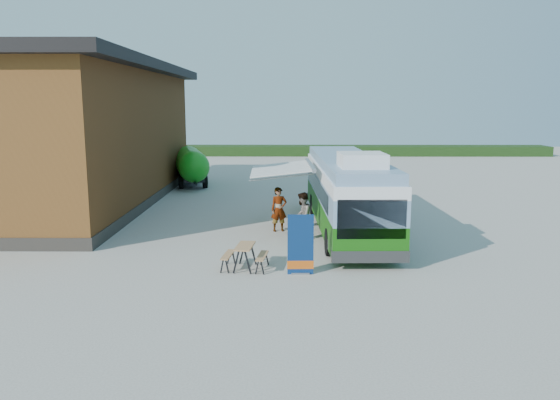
{
  "coord_description": "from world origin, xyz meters",
  "views": [
    {
      "loc": [
        0.53,
        -19.23,
        5.3
      ],
      "look_at": [
        0.37,
        2.91,
        1.4
      ],
      "focal_mm": 35.0,
      "sensor_mm": 36.0,
      "label": 1
    }
  ],
  "objects_px": {
    "picnic_table": "(245,251)",
    "person_b": "(302,216)",
    "person_a": "(279,209)",
    "banner": "(301,250)",
    "bus": "(347,190)",
    "slurry_tanker": "(191,164)"
  },
  "relations": [
    {
      "from": "banner",
      "to": "bus",
      "type": "bearing_deg",
      "value": 69.4
    },
    {
      "from": "picnic_table",
      "to": "person_b",
      "type": "bearing_deg",
      "value": 70.01
    },
    {
      "from": "picnic_table",
      "to": "bus",
      "type": "bearing_deg",
      "value": 61.32
    },
    {
      "from": "banner",
      "to": "slurry_tanker",
      "type": "height_order",
      "value": "slurry_tanker"
    },
    {
      "from": "bus",
      "to": "banner",
      "type": "xyz_separation_m",
      "value": [
        -2.11,
        -6.07,
        -0.94
      ]
    },
    {
      "from": "bus",
      "to": "slurry_tanker",
      "type": "height_order",
      "value": "bus"
    },
    {
      "from": "bus",
      "to": "banner",
      "type": "bearing_deg",
      "value": -110.6
    },
    {
      "from": "banner",
      "to": "person_a",
      "type": "xyz_separation_m",
      "value": [
        -0.74,
        5.93,
        0.15
      ]
    },
    {
      "from": "bus",
      "to": "slurry_tanker",
      "type": "relative_size",
      "value": 1.83
    },
    {
      "from": "person_a",
      "to": "banner",
      "type": "bearing_deg",
      "value": -97.82
    },
    {
      "from": "picnic_table",
      "to": "person_b",
      "type": "xyz_separation_m",
      "value": [
        1.99,
        3.98,
        0.35
      ]
    },
    {
      "from": "person_a",
      "to": "slurry_tanker",
      "type": "bearing_deg",
      "value": 99.32
    },
    {
      "from": "banner",
      "to": "person_b",
      "type": "distance_m",
      "value": 4.53
    },
    {
      "from": "person_a",
      "to": "person_b",
      "type": "xyz_separation_m",
      "value": [
        0.93,
        -1.4,
        0.01
      ]
    },
    {
      "from": "picnic_table",
      "to": "person_a",
      "type": "height_order",
      "value": "person_a"
    },
    {
      "from": "bus",
      "to": "picnic_table",
      "type": "distance_m",
      "value": 6.85
    },
    {
      "from": "bus",
      "to": "picnic_table",
      "type": "height_order",
      "value": "bus"
    },
    {
      "from": "bus",
      "to": "picnic_table",
      "type": "bearing_deg",
      "value": -126.64
    },
    {
      "from": "bus",
      "to": "slurry_tanker",
      "type": "bearing_deg",
      "value": 122.52
    },
    {
      "from": "bus",
      "to": "person_a",
      "type": "distance_m",
      "value": 2.96
    },
    {
      "from": "picnic_table",
      "to": "person_b",
      "type": "distance_m",
      "value": 4.46
    },
    {
      "from": "banner",
      "to": "person_a",
      "type": "distance_m",
      "value": 5.98
    }
  ]
}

